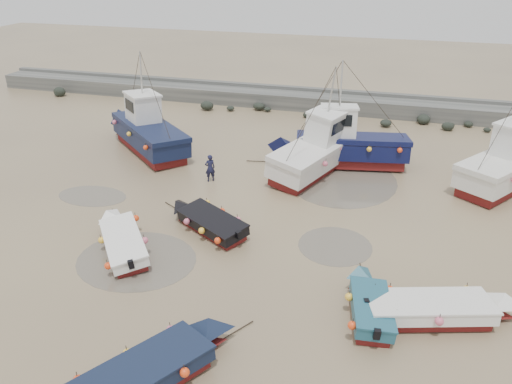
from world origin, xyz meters
TOP-DOWN VIEW (x-y plane):
  - ground at (0.00, 0.00)m, footprint 120.00×120.00m
  - seawall at (0.05, 21.99)m, footprint 60.00×4.92m
  - puddle_a at (-4.25, -1.92)m, footprint 5.17×5.17m
  - puddle_b at (3.76, 1.51)m, footprint 3.30×3.30m
  - puddle_c at (-9.46, 2.92)m, footprint 3.84×3.84m
  - puddle_d at (3.19, 8.64)m, footprint 6.19×6.19m
  - dinghy_0 at (-5.18, -1.25)m, footprint 4.53×5.44m
  - dinghy_1 at (-0.48, -7.69)m, footprint 4.22×5.91m
  - dinghy_2 at (5.52, -2.78)m, footprint 1.99×5.09m
  - dinghy_3 at (7.96, -2.43)m, footprint 6.65×3.11m
  - dinghy_4 at (-2.18, 1.34)m, footprint 5.41×3.72m
  - cabin_boat_0 at (-9.86, 10.05)m, footprint 8.60×7.78m
  - cabin_boat_1 at (1.47, 9.67)m, footprint 4.87×9.59m
  - cabin_boat_2 at (2.81, 10.80)m, footprint 9.79×3.76m
  - cabin_boat_3 at (11.93, 10.25)m, footprint 6.24×7.88m
  - person at (-4.03, 6.46)m, footprint 0.70×0.66m

SIDE VIEW (x-z plane):
  - ground at x=0.00m, z-range 0.00..0.00m
  - person at x=-4.03m, z-range -0.80..0.80m
  - puddle_a at x=-4.25m, z-range 0.00..0.01m
  - puddle_b at x=3.76m, z-range 0.00..0.01m
  - puddle_c at x=-9.46m, z-range 0.00..0.01m
  - puddle_d at x=3.19m, z-range 0.00..0.01m
  - dinghy_3 at x=7.96m, z-range -0.18..1.25m
  - dinghy_1 at x=-0.48m, z-range -0.17..1.25m
  - dinghy_0 at x=-5.18m, z-range -0.17..1.25m
  - dinghy_4 at x=-2.18m, z-range -0.16..1.26m
  - dinghy_2 at x=5.52m, z-range -0.15..1.28m
  - seawall at x=0.05m, z-range -0.12..1.38m
  - cabin_boat_0 at x=-9.86m, z-range -1.78..4.44m
  - cabin_boat_1 at x=1.47m, z-range -1.76..4.46m
  - cabin_boat_2 at x=2.81m, z-range -1.76..4.46m
  - cabin_boat_3 at x=11.93m, z-range -1.72..4.50m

